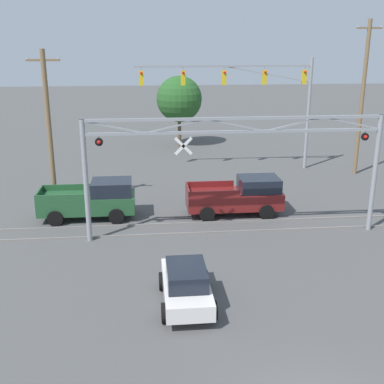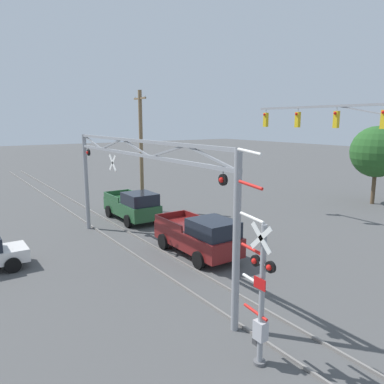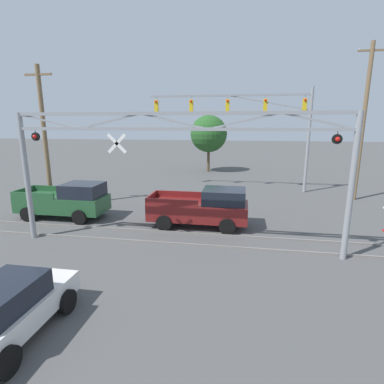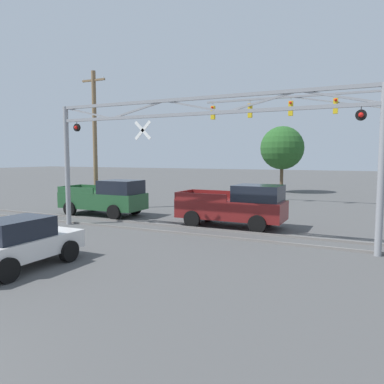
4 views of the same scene
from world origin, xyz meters
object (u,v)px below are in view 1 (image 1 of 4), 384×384
object	(u,v)px
sedan_waiting	(186,284)
utility_pole_left	(49,130)
background_tree_beyond_span	(179,99)
traffic_signal_span	(260,90)
crossing_gantry	(235,153)
utility_pole_right	(362,98)
pickup_truck_following	(92,200)
pickup_truck_lead	(239,196)

from	to	relation	value
sedan_waiting	utility_pole_left	bearing A→B (deg)	119.97
sedan_waiting	utility_pole_left	distance (m)	13.97
sedan_waiting	background_tree_beyond_span	bearing A→B (deg)	86.14
traffic_signal_span	background_tree_beyond_span	distance (m)	10.88
background_tree_beyond_span	sedan_waiting	bearing A→B (deg)	-93.86
crossing_gantry	utility_pole_right	bearing A→B (deg)	44.01
traffic_signal_span	sedan_waiting	world-z (taller)	traffic_signal_span
traffic_signal_span	utility_pole_right	bearing A→B (deg)	-15.97
traffic_signal_span	background_tree_beyond_span	world-z (taller)	traffic_signal_span
crossing_gantry	utility_pole_right	size ratio (longest dim) A/B	1.34
sedan_waiting	utility_pole_right	world-z (taller)	utility_pole_right
pickup_truck_following	background_tree_beyond_span	bearing A→B (deg)	71.67
pickup_truck_lead	background_tree_beyond_span	size ratio (longest dim) A/B	0.83
traffic_signal_span	utility_pole_right	size ratio (longest dim) A/B	1.20
traffic_signal_span	crossing_gantry	bearing A→B (deg)	-108.27
traffic_signal_span	background_tree_beyond_span	bearing A→B (deg)	119.24
pickup_truck_lead	utility_pole_left	size ratio (longest dim) A/B	0.59
sedan_waiting	utility_pole_left	size ratio (longest dim) A/B	0.43
crossing_gantry	utility_pole_right	distance (m)	15.63
pickup_truck_lead	pickup_truck_following	size ratio (longest dim) A/B	1.02
sedan_waiting	utility_pole_left	xyz separation A→B (m)	(-6.71, 11.63, 3.86)
pickup_truck_lead	pickup_truck_following	distance (m)	8.21
pickup_truck_lead	sedan_waiting	size ratio (longest dim) A/B	1.36
traffic_signal_span	utility_pole_left	xyz separation A→B (m)	(-13.90, -7.68, -1.33)
pickup_truck_lead	sedan_waiting	distance (m)	10.31
pickup_truck_following	utility_pole_right	world-z (taller)	utility_pole_right
utility_pole_right	background_tree_beyond_span	bearing A→B (deg)	137.05
pickup_truck_following	utility_pole_right	distance (m)	20.51
utility_pole_left	utility_pole_right	xyz separation A→B (m)	(20.87, 5.68, 0.92)
pickup_truck_lead	crossing_gantry	bearing A→B (deg)	-106.40
crossing_gantry	pickup_truck_lead	distance (m)	4.52
pickup_truck_following	utility_pole_right	size ratio (longest dim) A/B	0.48
traffic_signal_span	sedan_waiting	size ratio (longest dim) A/B	3.32
crossing_gantry	sedan_waiting	xyz separation A→B (m)	(-2.96, -6.50, -3.45)
pickup_truck_lead	background_tree_beyond_span	xyz separation A→B (m)	(-1.92, 19.14, 3.28)
background_tree_beyond_span	crossing_gantry	bearing A→B (deg)	-87.36
crossing_gantry	pickup_truck_lead	world-z (taller)	crossing_gantry
utility_pole_right	utility_pole_left	bearing A→B (deg)	-164.77
utility_pole_left	background_tree_beyond_span	size ratio (longest dim) A/B	1.40
traffic_signal_span	utility_pole_left	size ratio (longest dim) A/B	1.44
pickup_truck_lead	background_tree_beyond_span	distance (m)	19.52
pickup_truck_lead	utility_pole_left	world-z (taller)	utility_pole_left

